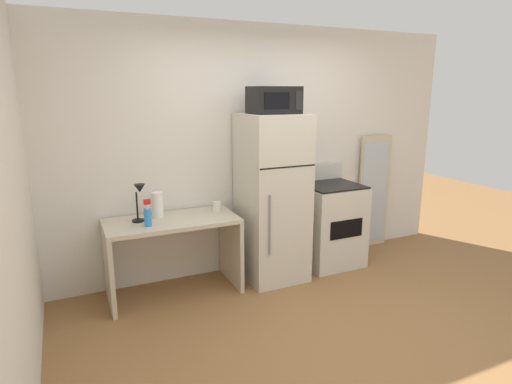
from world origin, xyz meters
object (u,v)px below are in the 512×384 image
Objects in this scene: microwave at (274,100)px; refrigerator at (272,198)px; desk_lamp at (139,196)px; spray_bottle at (148,216)px; oven_range at (330,224)px; paper_towel_roll at (157,205)px; coffee_mug at (217,206)px; desk at (173,241)px; leaning_mirror at (374,192)px.

refrigerator is at bearing 90.31° from microwave.
microwave is at bearing -4.24° from desk_lamp.
oven_range reaches higher than spray_bottle.
coffee_mug is (0.58, -0.04, -0.07)m from paper_towel_roll.
desk_lamp reaches higher than desk.
spray_bottle is at bearing -176.95° from microwave.
oven_range is (0.75, 0.05, -1.37)m from microwave.
leaning_mirror is (2.12, 0.16, -0.10)m from coffee_mug.
microwave is (1.28, 0.07, 0.99)m from spray_bottle.
paper_towel_roll is 1.51m from microwave.
oven_range is at bearing 2.39° from refrigerator.
microwave reaches higher than desk_lamp.
desk_lamp is 1.47× the size of paper_towel_roll.
paper_towel_roll is (0.14, 0.25, 0.02)m from spray_bottle.
paper_towel_roll reaches higher than desk.
spray_bottle is (0.04, -0.17, -0.14)m from desk_lamp.
paper_towel_roll is 0.14× the size of refrigerator.
desk_lamp is at bearing 176.67° from refrigerator.
refrigerator reaches higher than coffee_mug.
refrigerator reaches higher than oven_range.
coffee_mug is at bearing 16.53° from spray_bottle.
desk_lamp is at bearing 175.76° from microwave.
paper_towel_roll is at bearing 60.77° from spray_bottle.
refrigerator is 0.85m from oven_range.
spray_bottle is 0.29m from paper_towel_roll.
desk_lamp is 0.25× the size of leaning_mirror.
desk_lamp is 2.91m from leaning_mirror.
coffee_mug is (0.49, 0.09, 0.27)m from desk.
coffee_mug is at bearing -3.77° from paper_towel_roll.
paper_towel_roll is (-0.10, 0.13, 0.34)m from desk.
oven_range is (2.07, -0.05, -0.52)m from desk_lamp.
spray_bottle is 2.88m from leaning_mirror.
desk_lamp is 0.23m from paper_towel_roll.
desk_lamp reaches higher than coffee_mug.
desk is at bearing 177.04° from microwave.
microwave is 1.56m from oven_range.
coffee_mug is (0.73, 0.22, -0.05)m from spray_bottle.
oven_range is (1.89, -0.13, -0.40)m from paper_towel_roll.
spray_bottle is 0.15× the size of refrigerator.
refrigerator is 1.60m from leaning_mirror.
leaning_mirror is at bearing 7.52° from spray_bottle.
microwave reaches higher than coffee_mug.
oven_range is at bearing -4.03° from paper_towel_roll.
spray_bottle is 1.28m from refrigerator.
oven_range is at bearing -0.04° from desk.
refrigerator is 1.55× the size of oven_range.
refrigerator is 0.98m from microwave.
coffee_mug is at bearing 3.72° from desk_lamp.
spray_bottle is (-0.24, -0.12, 0.32)m from desk.
oven_range is at bearing -4.15° from coffee_mug.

